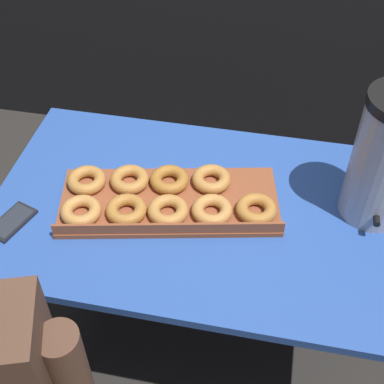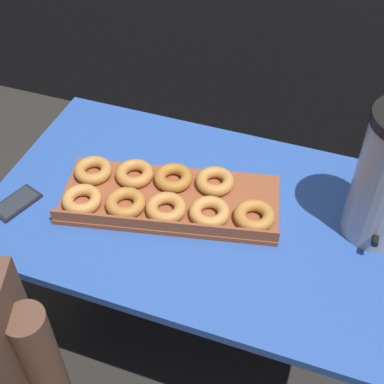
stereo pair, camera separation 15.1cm
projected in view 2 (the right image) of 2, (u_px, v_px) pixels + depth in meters
The scene contains 4 objects.
ground_plane at pixel (199, 336), 2.05m from camera, with size 12.00×12.00×0.00m, color #2D2B28.
folding_table at pixel (201, 220), 1.58m from camera, with size 1.22×0.75×0.71m.
donut_box at pixel (165, 196), 1.55m from camera, with size 0.67×0.39×0.05m.
cell_phone at pixel (16, 203), 1.55m from camera, with size 0.11×0.15×0.01m.
Camera 2 is at (0.32, -1.00, 1.84)m, focal length 50.00 mm.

